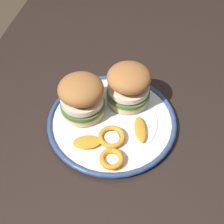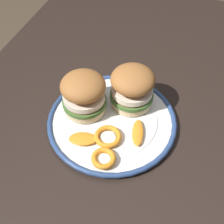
% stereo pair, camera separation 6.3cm
% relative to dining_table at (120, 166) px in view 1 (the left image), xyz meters
% --- Properties ---
extents(dining_table, '(1.47, 0.87, 0.78)m').
position_rel_dining_table_xyz_m(dining_table, '(0.00, 0.00, 0.00)').
color(dining_table, black).
rests_on(dining_table, ground).
extents(dinner_plate, '(0.31, 0.31, 0.02)m').
position_rel_dining_table_xyz_m(dinner_plate, '(-0.06, -0.03, 0.11)').
color(dinner_plate, white).
rests_on(dinner_plate, dining_table).
extents(sandwich_half_left, '(0.14, 0.14, 0.10)m').
position_rel_dining_table_xyz_m(sandwich_half_left, '(-0.07, -0.10, 0.17)').
color(sandwich_half_left, beige).
rests_on(sandwich_half_left, dinner_plate).
extents(sandwich_half_right, '(0.14, 0.14, 0.10)m').
position_rel_dining_table_xyz_m(sandwich_half_right, '(-0.12, 0.00, 0.17)').
color(sandwich_half_right, beige).
rests_on(sandwich_half_right, dinner_plate).
extents(orange_peel_curled, '(0.08, 0.08, 0.01)m').
position_rel_dining_table_xyz_m(orange_peel_curled, '(-0.00, -0.02, 0.12)').
color(orange_peel_curled, orange).
rests_on(orange_peel_curled, dinner_plate).
extents(orange_peel_strip_long, '(0.08, 0.04, 0.01)m').
position_rel_dining_table_xyz_m(orange_peel_strip_long, '(-0.03, 0.04, 0.12)').
color(orange_peel_strip_long, orange).
rests_on(orange_peel_strip_long, dinner_plate).
extents(orange_peel_strip_short, '(0.05, 0.07, 0.01)m').
position_rel_dining_table_xyz_m(orange_peel_strip_short, '(0.02, -0.07, 0.12)').
color(orange_peel_strip_short, orange).
rests_on(orange_peel_strip_short, dinner_plate).
extents(orange_peel_small_curl, '(0.06, 0.06, 0.01)m').
position_rel_dining_table_xyz_m(orange_peel_small_curl, '(0.06, -0.01, 0.12)').
color(orange_peel_small_curl, orange).
rests_on(orange_peel_small_curl, dinner_plate).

